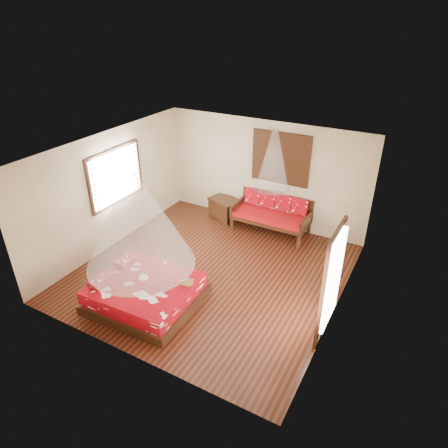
% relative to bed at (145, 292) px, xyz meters
% --- Properties ---
extents(room, '(5.54, 5.54, 2.84)m').
position_rel_bed_xyz_m(room, '(0.63, 1.54, 1.15)').
color(room, black).
rests_on(room, ground).
extents(bed, '(2.05, 1.87, 0.63)m').
position_rel_bed_xyz_m(bed, '(0.00, 0.00, 0.00)').
color(bed, black).
rests_on(bed, floor).
extents(daybed, '(1.97, 0.87, 0.98)m').
position_rel_bed_xyz_m(daybed, '(1.06, 3.93, 0.27)').
color(daybed, black).
rests_on(daybed, floor).
extents(storage_chest, '(0.97, 0.83, 0.56)m').
position_rel_bed_xyz_m(storage_chest, '(-0.38, 3.99, 0.03)').
color(storage_chest, black).
rests_on(storage_chest, floor).
extents(shutter_panel, '(1.52, 0.06, 1.32)m').
position_rel_bed_xyz_m(shutter_panel, '(1.06, 4.25, 1.65)').
color(shutter_panel, black).
rests_on(shutter_panel, wall_back).
extents(window_left, '(0.10, 1.74, 1.34)m').
position_rel_bed_xyz_m(window_left, '(-2.08, 1.74, 1.45)').
color(window_left, black).
rests_on(window_left, wall_left).
extents(glazed_door, '(0.08, 1.02, 2.16)m').
position_rel_bed_xyz_m(glazed_door, '(3.34, 0.94, 0.82)').
color(glazed_door, black).
rests_on(glazed_door, floor).
extents(wine_tray, '(0.26, 0.26, 0.21)m').
position_rel_bed_xyz_m(wine_tray, '(0.76, 0.38, 0.31)').
color(wine_tray, brown).
rests_on(wine_tray, bed).
extents(mosquito_net_main, '(2.03, 2.03, 1.80)m').
position_rel_bed_xyz_m(mosquito_net_main, '(0.02, 0.00, 1.60)').
color(mosquito_net_main, white).
rests_on(mosquito_net_main, ceiling).
extents(mosquito_net_daybed, '(0.84, 0.84, 1.50)m').
position_rel_bed_xyz_m(mosquito_net_daybed, '(1.06, 3.79, 1.75)').
color(mosquito_net_daybed, white).
rests_on(mosquito_net_daybed, ceiling).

